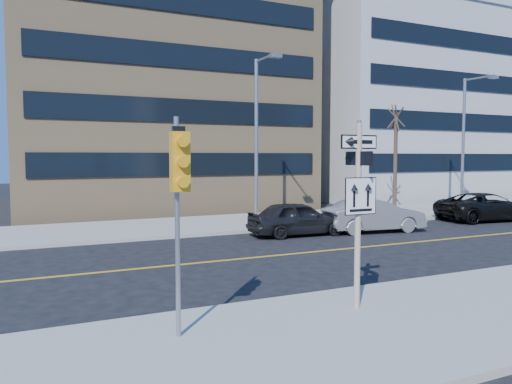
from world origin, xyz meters
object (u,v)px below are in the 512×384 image
sign_pole (358,203)px  traffic_signal (179,180)px  parked_car_b (374,215)px  streetlight_a (258,129)px  parked_car_c (486,207)px  parked_car_a (298,218)px  street_tree_west (396,120)px  streetlight_b (467,135)px

sign_pole → traffic_signal: bearing=-177.9°
parked_car_b → sign_pole: bearing=147.7°
streetlight_a → parked_car_b: bearing=-44.1°
traffic_signal → streetlight_a: streetlight_a is taller
parked_car_c → streetlight_a: streetlight_a is taller
traffic_signal → parked_car_a: 13.39m
parked_car_b → parked_car_c: bearing=-77.4°
streetlight_a → street_tree_west: bearing=3.5°
parked_car_c → street_tree_west: size_ratio=0.85×
sign_pole → streetlight_a: bearing=73.2°
streetlight_b → street_tree_west: size_ratio=1.26×
streetlight_a → parked_car_a: bearing=-83.6°
streetlight_a → streetlight_b: bearing=0.0°
traffic_signal → parked_car_b: 15.49m
parked_car_b → streetlight_a: size_ratio=0.58×
parked_car_a → parked_car_b: bearing=-97.1°
sign_pole → parked_car_c: sign_pole is taller
traffic_signal → street_tree_west: street_tree_west is taller
parked_car_c → parked_car_b: bearing=101.9°
parked_car_a → streetlight_b: 14.57m
parked_car_a → streetlight_b: (13.64, 3.21, 4.01)m
parked_car_b → streetlight_b: bearing=-61.0°
traffic_signal → parked_car_c: 22.61m
sign_pole → parked_car_b: size_ratio=0.88×
parked_car_b → street_tree_west: bearing=-40.8°
streetlight_b → street_tree_west: streetlight_b is taller
streetlight_b → traffic_signal: bearing=-148.6°
streetlight_b → parked_car_a: bearing=-166.7°
traffic_signal → streetlight_a: (8.00, 13.42, 1.73)m
parked_car_b → streetlight_b: streetlight_b is taller
sign_pole → traffic_signal: sign_pole is taller
sign_pole → parked_car_b: bearing=49.7°
sign_pole → street_tree_west: bearing=46.7°
traffic_signal → parked_car_b: traffic_signal is taller
parked_car_b → street_tree_west: (5.02, 4.40, 4.76)m
sign_pole → parked_car_a: sign_pole is taller
streetlight_a → sign_pole: bearing=-106.8°
traffic_signal → parked_car_a: size_ratio=0.91×
traffic_signal → streetlight_b: size_ratio=0.50×
traffic_signal → parked_car_c: (20.04, 10.21, -2.28)m
parked_car_b → streetlight_b: 11.46m
traffic_signal → streetlight_b: (22.00, 13.42, 1.73)m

